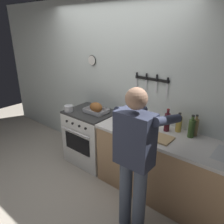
{
  "coord_description": "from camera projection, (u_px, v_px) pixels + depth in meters",
  "views": [
    {
      "loc": [
        2.11,
        -1.29,
        2.16
      ],
      "look_at": [
        0.34,
        0.85,
        1.07
      ],
      "focal_mm": 34.94,
      "sensor_mm": 36.0,
      "label": 1
    }
  ],
  "objects": [
    {
      "name": "bottle_wine_red",
      "position": [
        167.0,
        122.0,
        2.79
      ],
      "size": [
        0.07,
        0.07,
        0.3
      ],
      "color": "#47141E",
      "rests_on": "counter_block"
    },
    {
      "name": "cutting_board",
      "position": [
        157.0,
        137.0,
        2.65
      ],
      "size": [
        0.36,
        0.24,
        0.02
      ],
      "primitive_type": "cube",
      "color": "tan",
      "rests_on": "counter_block"
    },
    {
      "name": "saucepan",
      "position": [
        69.0,
        108.0,
        3.47
      ],
      "size": [
        0.14,
        0.14,
        0.09
      ],
      "color": "#B7B7BC",
      "rests_on": "stove"
    },
    {
      "name": "bottle_olive_oil",
      "position": [
        191.0,
        128.0,
        2.63
      ],
      "size": [
        0.08,
        0.08,
        0.29
      ],
      "color": "#385623",
      "rests_on": "counter_block"
    },
    {
      "name": "ground_plane",
      "position": [
        53.0,
        197.0,
        2.96
      ],
      "size": [
        8.0,
        8.0,
        0.0
      ],
      "primitive_type": "plane",
      "color": "#A89E8E"
    },
    {
      "name": "roasting_pan",
      "position": [
        96.0,
        108.0,
        3.41
      ],
      "size": [
        0.35,
        0.26,
        0.16
      ],
      "color": "#B7B7BC",
      "rests_on": "stove"
    },
    {
      "name": "stove",
      "position": [
        91.0,
        137.0,
        3.64
      ],
      "size": [
        0.76,
        0.67,
        0.9
      ],
      "color": "white",
      "rests_on": "ground"
    },
    {
      "name": "bottle_hot_sauce",
      "position": [
        126.0,
        115.0,
        3.13
      ],
      "size": [
        0.06,
        0.06,
        0.19
      ],
      "color": "red",
      "rests_on": "counter_block"
    },
    {
      "name": "person_cook",
      "position": [
        135.0,
        155.0,
        2.2
      ],
      "size": [
        0.51,
        0.63,
        1.66
      ],
      "rotation": [
        0.0,
        0.0,
        1.78
      ],
      "color": "#4C566B",
      "rests_on": "ground"
    },
    {
      "name": "bottle_cooking_oil",
      "position": [
        179.0,
        124.0,
        2.78
      ],
      "size": [
        0.07,
        0.07,
        0.25
      ],
      "color": "gold",
      "rests_on": "counter_block"
    },
    {
      "name": "wall_back",
      "position": [
        115.0,
        85.0,
        3.46
      ],
      "size": [
        6.0,
        0.13,
        2.6
      ],
      "color": "silver",
      "rests_on": "ground"
    },
    {
      "name": "bottle_vinegar",
      "position": [
        196.0,
        127.0,
        2.67
      ],
      "size": [
        0.06,
        0.06,
        0.27
      ],
      "color": "#997F4C",
      "rests_on": "counter_block"
    },
    {
      "name": "counter_block",
      "position": [
        171.0,
        169.0,
        2.79
      ],
      "size": [
        2.03,
        0.65,
        0.9
      ],
      "color": "tan",
      "rests_on": "ground"
    }
  ]
}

